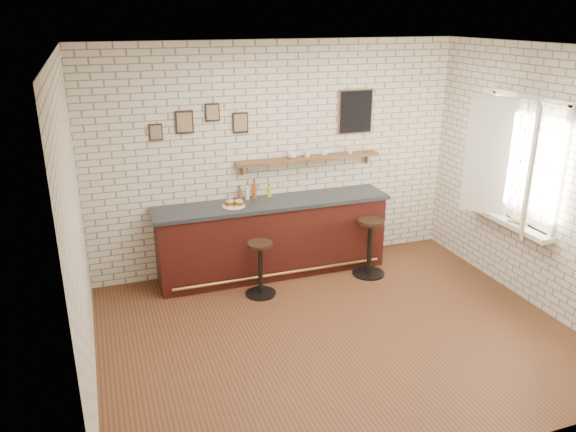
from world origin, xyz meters
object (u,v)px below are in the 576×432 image
(ciabatta_sandwich, at_px, (234,203))
(shelf_cup_b, at_px, (307,154))
(bar_counter, at_px, (273,237))
(shelf_cup_c, at_px, (324,153))
(bar_stool_left, at_px, (260,267))
(shelf_cup_a, at_px, (292,155))
(book_lower, at_px, (516,223))
(bitters_bottle_amber, at_px, (254,191))
(book_upper, at_px, (515,220))
(sandwich_plate, at_px, (234,206))
(bitters_bottle_brown, at_px, (240,194))
(condiment_bottle_yellow, at_px, (269,191))
(shelf_cup_d, at_px, (350,150))
(bitters_bottle_white, at_px, (247,193))
(bar_stool_right, at_px, (370,245))

(ciabatta_sandwich, bearing_deg, shelf_cup_b, 12.39)
(bar_counter, relative_size, shelf_cup_c, 28.62)
(bar_stool_left, height_order, shelf_cup_b, shelf_cup_b)
(shelf_cup_a, relative_size, book_lower, 0.51)
(bitters_bottle_amber, bearing_deg, bar_stool_left, -101.77)
(shelf_cup_b, distance_m, book_upper, 2.70)
(sandwich_plate, distance_m, ciabatta_sandwich, 0.05)
(book_lower, bearing_deg, book_upper, 64.23)
(bitters_bottle_brown, xyz_separation_m, condiment_bottle_yellow, (0.40, 0.00, -0.00))
(shelf_cup_a, relative_size, shelf_cup_c, 1.15)
(bar_stool_left, relative_size, shelf_cup_a, 5.58)
(ciabatta_sandwich, height_order, book_lower, ciabatta_sandwich)
(bitters_bottle_amber, xyz_separation_m, book_lower, (2.74, -1.75, -0.17))
(bar_counter, distance_m, book_lower, 3.02)
(shelf_cup_b, bearing_deg, bar_stool_left, 176.55)
(shelf_cup_b, height_order, shelf_cup_d, shelf_cup_b)
(bitters_bottle_white, distance_m, shelf_cup_c, 1.17)
(condiment_bottle_yellow, height_order, shelf_cup_a, shelf_cup_a)
(shelf_cup_a, bearing_deg, bitters_bottle_white, 151.23)
(book_lower, bearing_deg, shelf_cup_b, 112.94)
(bar_stool_right, bearing_deg, shelf_cup_a, 141.06)
(bar_counter, distance_m, condiment_bottle_yellow, 0.61)
(bar_stool_right, height_order, book_upper, book_upper)
(bar_stool_right, height_order, shelf_cup_b, shelf_cup_b)
(bitters_bottle_white, bearing_deg, bar_stool_right, -24.62)
(bar_counter, bearing_deg, book_lower, -31.34)
(bar_stool_right, bearing_deg, condiment_bottle_yellow, 150.07)
(bitters_bottle_brown, distance_m, condiment_bottle_yellow, 0.40)
(shelf_cup_c, height_order, shelf_cup_d, shelf_cup_d)
(bar_counter, bearing_deg, bitters_bottle_brown, 153.24)
(shelf_cup_c, distance_m, book_lower, 2.56)
(condiment_bottle_yellow, bearing_deg, bitters_bottle_white, 180.00)
(ciabatta_sandwich, relative_size, book_lower, 1.01)
(shelf_cup_b, relative_size, shelf_cup_c, 0.96)
(bitters_bottle_brown, bearing_deg, shelf_cup_c, 0.43)
(condiment_bottle_yellow, bearing_deg, shelf_cup_b, 0.93)
(sandwich_plate, relative_size, shelf_cup_b, 2.69)
(bitters_bottle_brown, relative_size, bitters_bottle_amber, 0.74)
(sandwich_plate, bearing_deg, book_lower, -26.31)
(bar_counter, relative_size, sandwich_plate, 11.07)
(bitters_bottle_white, distance_m, book_lower, 3.34)
(sandwich_plate, distance_m, book_upper, 3.42)
(shelf_cup_b, distance_m, book_lower, 2.73)
(ciabatta_sandwich, bearing_deg, bitters_bottle_amber, 34.53)
(shelf_cup_c, xyz_separation_m, book_upper, (1.76, -1.72, -0.58))
(bitters_bottle_white, xyz_separation_m, book_lower, (2.84, -1.75, -0.15))
(sandwich_plate, xyz_separation_m, book_lower, (3.08, -1.52, -0.07))
(condiment_bottle_yellow, height_order, shelf_cup_d, shelf_cup_d)
(shelf_cup_d, bearing_deg, shelf_cup_b, -171.76)
(ciabatta_sandwich, height_order, shelf_cup_b, shelf_cup_b)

